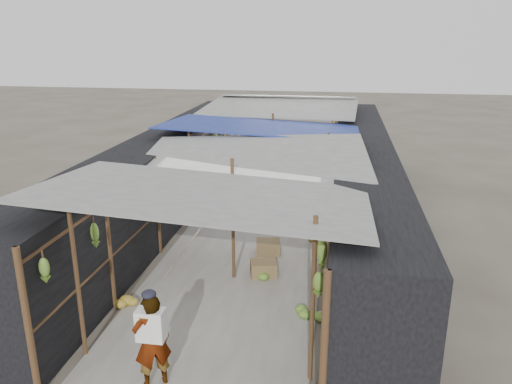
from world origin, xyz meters
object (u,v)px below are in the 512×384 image
Objects in this scene: black_basin at (322,174)px; vendor_elderly at (152,341)px; shopper_blue at (245,170)px; vendor_seated at (298,200)px; crate_near at (268,247)px.

black_basin is 12.02m from vendor_elderly.
vendor_elderly is 9.37m from shopper_blue.
shopper_blue is (-0.44, 9.36, 0.05)m from vendor_elderly.
crate_near is at bearing -1.82° from vendor_seated.
black_basin is 0.40× the size of vendor_elderly.
crate_near is 4.95m from vendor_elderly.
shopper_blue is 2.67m from vendor_seated.
crate_near is 2.73m from vendor_seated.
black_basin is 3.51m from shopper_blue.
shopper_blue is (-2.38, -2.48, 0.70)m from black_basin.
shopper_blue reaches higher than black_basin.
vendor_seated is at bearing 71.84° from crate_near.
black_basin is at bearing -178.74° from vendor_seated.
shopper_blue reaches higher than vendor_seated.
vendor_seated is at bearing -96.56° from black_basin.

